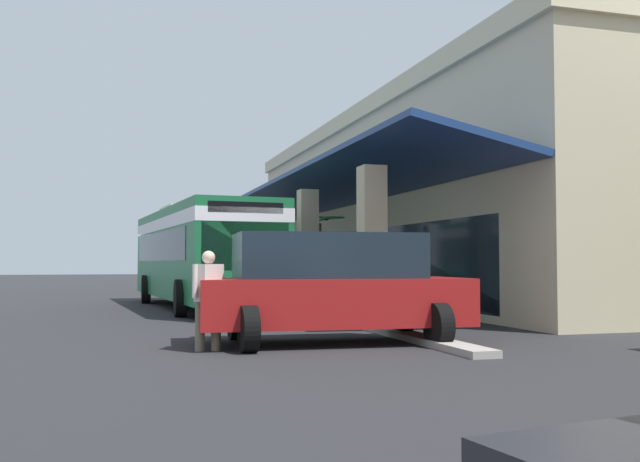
# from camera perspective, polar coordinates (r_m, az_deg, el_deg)

# --- Properties ---
(ground) EXTENTS (120.00, 120.00, 0.00)m
(ground) POSITION_cam_1_polar(r_m,az_deg,el_deg) (30.26, 2.73, -5.28)
(ground) COLOR #262628
(curb_strip) EXTENTS (33.25, 0.50, 0.12)m
(curb_strip) POSITION_cam_1_polar(r_m,az_deg,el_deg) (26.77, -4.61, -5.51)
(curb_strip) COLOR #9E998E
(curb_strip) RESTS_ON ground
(plaza_building) EXTENTS (28.01, 16.45, 7.23)m
(plaza_building) POSITION_cam_1_polar(r_m,az_deg,el_deg) (30.27, 13.57, 1.64)
(plaza_building) COLOR #C6B793
(plaza_building) RESTS_ON ground
(transit_bus) EXTENTS (11.39, 3.55, 3.34)m
(transit_bus) POSITION_cam_1_polar(r_m,az_deg,el_deg) (23.07, -9.66, -1.51)
(transit_bus) COLOR #196638
(transit_bus) RESTS_ON ground
(parked_suv_red) EXTENTS (2.92, 4.92, 1.97)m
(parked_suv_red) POSITION_cam_1_polar(r_m,az_deg,el_deg) (12.77, 0.88, -4.50)
(parked_suv_red) COLOR maroon
(parked_suv_red) RESTS_ON ground
(pedestrian) EXTENTS (0.49, 0.56, 1.65)m
(pedestrian) POSITION_cam_1_polar(r_m,az_deg,el_deg) (11.83, -8.99, -5.09)
(pedestrian) COLOR #726651
(pedestrian) RESTS_ON ground
(potted_palm) EXTENTS (1.67, 1.77, 3.04)m
(potted_palm) POSITION_cam_1_polar(r_m,az_deg,el_deg) (23.69, -0.08, -4.20)
(potted_palm) COLOR gray
(potted_palm) RESTS_ON ground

